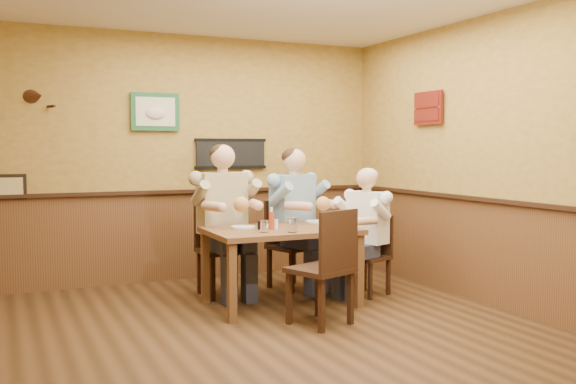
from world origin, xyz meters
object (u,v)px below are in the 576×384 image
Objects in this scene: chair_back_right at (293,245)px; diner_white_elder at (368,238)px; chair_near_side at (320,267)px; diner_blue_polo at (293,226)px; cola_tumbler at (328,225)px; hot_sauce_bottle at (271,219)px; water_glass_mid at (293,225)px; chair_right_end at (367,255)px; salt_shaker at (276,224)px; pepper_shaker at (259,225)px; water_glass_left at (264,226)px; chair_back_left at (222,248)px; dining_table at (281,238)px; diner_tan_shirt at (222,228)px.

chair_back_right is 0.81× the size of diner_white_elder.
diner_blue_polo is at bearing -126.07° from chair_near_side.
chair_back_right is 0.70× the size of diner_blue_polo.
cola_tumbler is 0.53× the size of hot_sauce_bottle.
water_glass_mid is (-1.01, -0.34, 0.23)m from diner_white_elder.
diner_white_elder is (0.00, -0.00, 0.18)m from chair_right_end.
hot_sauce_bottle is at bearing 110.54° from water_glass_mid.
salt_shaker is at bearing -20.83° from hot_sauce_bottle.
pepper_shaker is (-0.65, -0.65, 0.32)m from chair_back_right.
hot_sauce_bottle reaches higher than water_glass_left.
diner_blue_polo is 12.27× the size of water_glass_left.
hot_sauce_bottle is (0.26, -0.68, 0.36)m from chair_back_left.
hot_sauce_bottle is at bearing -160.17° from dining_table.
diner_tan_shirt is at bearing 162.08° from chair_back_right.
diner_blue_polo reaches higher than diner_white_elder.
dining_table is 0.99m from diner_white_elder.
diner_white_elder reaches higher than chair_back_left.
diner_tan_shirt reaches higher than water_glass_left.
dining_table is 1.70× the size of chair_right_end.
diner_white_elder reaches higher than pepper_shaker.
pepper_shaker is (-0.23, -0.00, 0.13)m from dining_table.
diner_tan_shirt is (0.00, 0.00, 0.21)m from chair_back_left.
salt_shaker is at bearing -71.15° from chair_back_left.
water_glass_mid is at bearing -93.90° from dining_table.
pepper_shaker is at bearing -109.10° from diner_white_elder.
chair_near_side is 1.46m from diner_tan_shirt.
pepper_shaker is (-0.65, -0.65, 0.11)m from diner_blue_polo.
water_glass_mid is at bearing -92.22° from chair_right_end.
cola_tumbler is (0.73, -0.94, 0.10)m from diner_tan_shirt.
salt_shaker is at bearing -105.90° from diner_white_elder.
chair_back_right is 8.59× the size of water_glass_left.
dining_table is 15.05× the size of salt_shaker.
diner_white_elder is 12.67× the size of salt_shaker.
diner_blue_polo is at bearing 85.78° from cola_tumbler.
water_glass_left is at bearing -140.62° from dining_table.
diner_tan_shirt is 17.12× the size of pepper_shaker.
water_glass_mid reaches higher than pepper_shaker.
diner_white_elder reaches higher than salt_shaker.
dining_table is 0.76m from chair_near_side.
chair_back_right is 0.68× the size of diner_tan_shirt.
chair_near_side is at bearing -71.71° from diner_white_elder.
diner_white_elder is 1.09m from salt_shaker.
cola_tumbler is (-0.64, -0.33, 0.39)m from chair_right_end.
dining_table is at bearing 39.38° from water_glass_left.
chair_back_left is at bearing 127.88° from cola_tumbler.
water_glass_left is (-0.68, -0.85, 0.33)m from chair_back_right.
chair_back_left is 8.84× the size of water_glass_left.
water_glass_left reaches higher than chair_right_end.
chair_back_left is 1.50m from diner_white_elder.
chair_back_right is at bearing 56.80° from dining_table.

